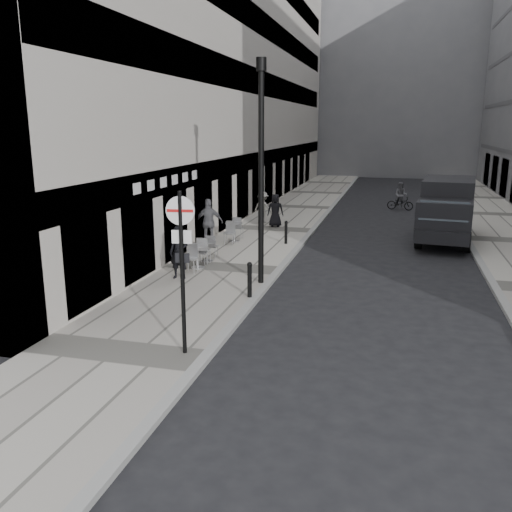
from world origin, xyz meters
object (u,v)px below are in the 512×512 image
at_px(sign_post, 182,252).
at_px(cyclist, 400,199).
at_px(panel_van, 447,207).
at_px(walking_man, 179,252).
at_px(lamppost, 261,163).

distance_m(sign_post, cyclist, 24.15).
bearing_deg(panel_van, cyclist, 108.93).
height_order(sign_post, panel_van, sign_post).
xyz_separation_m(walking_man, panel_van, (8.92, 9.01, 0.53)).
height_order(sign_post, cyclist, sign_post).
height_order(walking_man, lamppost, lamppost).
bearing_deg(lamppost, panel_van, 54.73).
bearing_deg(walking_man, sign_post, -64.20).
distance_m(walking_man, panel_van, 12.69).
distance_m(sign_post, lamppost, 5.97).
distance_m(sign_post, panel_van, 15.98).
distance_m(walking_man, sign_post, 6.22).
xyz_separation_m(walking_man, sign_post, (2.41, -5.56, 1.41)).
bearing_deg(cyclist, panel_van, -67.59).
xyz_separation_m(lamppost, cyclist, (4.30, 17.88, -3.26)).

